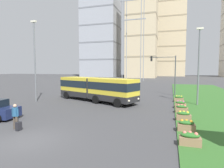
# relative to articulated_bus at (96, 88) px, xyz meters

# --- Properties ---
(ground_plane) EXTENTS (260.00, 260.00, 0.00)m
(ground_plane) POSITION_rel_articulated_bus_xyz_m (1.43, -13.71, -1.65)
(ground_plane) COLOR #424244
(articulated_bus) EXTENTS (11.80, 6.93, 3.00)m
(articulated_bus) POSITION_rel_articulated_bus_xyz_m (0.00, 0.00, 0.00)
(articulated_bus) COLOR yellow
(articulated_bus) RESTS_ON ground
(car_white_van) EXTENTS (4.55, 2.36, 1.58)m
(car_white_van) POSITION_rel_articulated_bus_xyz_m (-4.61, 9.41, -0.90)
(car_white_van) COLOR silver
(car_white_van) RESTS_ON ground
(pedestrian_crossing) EXTENTS (0.58, 0.36, 1.74)m
(pedestrian_crossing) POSITION_rel_articulated_bus_xyz_m (-0.97, -12.15, -0.65)
(pedestrian_crossing) COLOR #4C4238
(pedestrian_crossing) RESTS_ON ground
(rolling_suitcase) EXTENTS (0.26, 0.37, 0.97)m
(rolling_suitcase) POSITION_rel_articulated_bus_xyz_m (-0.52, -12.35, -1.34)
(rolling_suitcase) COLOR #232328
(rolling_suitcase) RESTS_ON ground
(flower_planter_0) EXTENTS (1.10, 0.56, 0.74)m
(flower_planter_0) POSITION_rel_articulated_bus_xyz_m (10.21, -11.71, -1.23)
(flower_planter_0) COLOR #937051
(flower_planter_0) RESTS_ON grass_median
(flower_planter_1) EXTENTS (1.10, 0.56, 0.74)m
(flower_planter_1) POSITION_rel_articulated_bus_xyz_m (10.21, -9.26, -1.23)
(flower_planter_1) COLOR #937051
(flower_planter_1) RESTS_ON grass_median
(flower_planter_2) EXTENTS (1.10, 0.56, 0.74)m
(flower_planter_2) POSITION_rel_articulated_bus_xyz_m (10.21, -6.55, -1.23)
(flower_planter_2) COLOR #937051
(flower_planter_2) RESTS_ON grass_median
(flower_planter_3) EXTENTS (1.10, 0.56, 0.74)m
(flower_planter_3) POSITION_rel_articulated_bus_xyz_m (10.21, -3.72, -1.23)
(flower_planter_3) COLOR #937051
(flower_planter_3) RESTS_ON grass_median
(flower_planter_4) EXTENTS (1.10, 0.56, 0.74)m
(flower_planter_4) POSITION_rel_articulated_bus_xyz_m (10.21, -1.41, -1.23)
(flower_planter_4) COLOR #937051
(flower_planter_4) RESTS_ON grass_median
(flower_planter_5) EXTENTS (1.10, 0.56, 0.74)m
(flower_planter_5) POSITION_rel_articulated_bus_xyz_m (10.21, 2.57, -1.23)
(flower_planter_5) COLOR #937051
(flower_planter_5) RESTS_ON grass_median
(traffic_light_far_right) EXTENTS (4.02, 0.28, 6.19)m
(traffic_light_far_right) POSITION_rel_articulated_bus_xyz_m (8.53, 8.29, 2.60)
(traffic_light_far_right) COLOR #474C51
(traffic_light_far_right) RESTS_ON ground
(streetlight_left) EXTENTS (0.70, 0.28, 10.07)m
(streetlight_left) POSITION_rel_articulated_bus_xyz_m (-7.07, -2.68, 3.83)
(streetlight_left) COLOR slate
(streetlight_left) RESTS_ON ground
(streetlight_median) EXTENTS (0.70, 0.28, 8.69)m
(streetlight_median) POSITION_rel_articulated_bus_xyz_m (12.11, 0.75, 3.13)
(streetlight_median) COLOR slate
(streetlight_median) RESTS_ON ground
(apartment_tower_west) EXTENTS (19.45, 15.78, 54.08)m
(apartment_tower_west) POSITION_rel_articulated_bus_xyz_m (-28.57, 77.19, 25.41)
(apartment_tower_west) COLOR #9EA3AD
(apartment_tower_west) RESTS_ON ground
(apartment_tower_westcentre) EXTENTS (14.52, 14.30, 48.58)m
(apartment_tower_westcentre) POSITION_rel_articulated_bus_xyz_m (-4.88, 71.91, 22.66)
(apartment_tower_westcentre) COLOR beige
(apartment_tower_westcentre) RESTS_ON ground
(apartment_tower_centre) EXTENTS (18.29, 18.05, 51.63)m
(apartment_tower_centre) POSITION_rel_articulated_bus_xyz_m (7.93, 101.11, 24.18)
(apartment_tower_centre) COLOR beige
(apartment_tower_centre) RESTS_ON ground
(transmission_pylon) EXTENTS (9.00, 6.24, 31.07)m
(transmission_pylon) POSITION_rel_articulated_bus_xyz_m (-2.88, 39.56, 15.31)
(transmission_pylon) COLOR gray
(transmission_pylon) RESTS_ON ground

